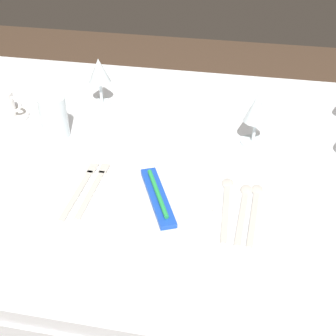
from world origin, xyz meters
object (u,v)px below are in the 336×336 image
at_px(fork_outer, 94,187).
at_px(fork_inner, 81,188).
at_px(wine_glass_left, 99,73).
at_px(drink_tumbler, 54,120).
at_px(spoon_dessert, 244,205).
at_px(dinner_plate, 158,202).
at_px(spoon_tea, 255,206).
at_px(wine_glass_far, 257,111).
at_px(coffee_cup_left, 2,104).
at_px(spoon_soup, 226,200).
at_px(toothbrush_package, 158,196).

xyz_separation_m(fork_outer, fork_inner, (-0.03, -0.01, 0.00)).
height_order(wine_glass_left, drink_tumbler, wine_glass_left).
distance_m(spoon_dessert, drink_tumbler, 0.58).
height_order(dinner_plate, spoon_dessert, dinner_plate).
bearing_deg(wine_glass_left, spoon_tea, -40.33).
bearing_deg(drink_tumbler, spoon_dessert, -21.54).
height_order(dinner_plate, drink_tumbler, drink_tumbler).
relative_size(fork_inner, spoon_tea, 1.02).
relative_size(spoon_dessert, wine_glass_far, 1.45).
xyz_separation_m(fork_outer, coffee_cup_left, (-0.37, 0.27, 0.05)).
height_order(fork_outer, spoon_tea, spoon_tea).
height_order(spoon_soup, drink_tumbler, drink_tumbler).
bearing_deg(coffee_cup_left, spoon_soup, -21.10).
bearing_deg(coffee_cup_left, wine_glass_far, 0.46).
bearing_deg(coffee_cup_left, fork_inner, -39.69).
bearing_deg(spoon_dessert, drink_tumbler, 158.46).
xyz_separation_m(toothbrush_package, spoon_soup, (0.15, 0.04, -0.02)).
relative_size(spoon_dessert, wine_glass_left, 1.43).
bearing_deg(wine_glass_far, spoon_soup, -99.98).
relative_size(wine_glass_left, wine_glass_far, 1.01).
xyz_separation_m(toothbrush_package, drink_tumbler, (-0.34, 0.24, 0.02)).
relative_size(fork_inner, wine_glass_far, 1.51).
bearing_deg(spoon_dessert, spoon_tea, 6.94).
bearing_deg(fork_outer, spoon_dessert, 0.15).
bearing_deg(coffee_cup_left, drink_tumbler, -18.48).
distance_m(spoon_tea, coffee_cup_left, 0.80).
distance_m(spoon_dessert, wine_glass_far, 0.30).
bearing_deg(toothbrush_package, fork_outer, 168.84).
bearing_deg(coffee_cup_left, spoon_dessert, -20.75).
xyz_separation_m(coffee_cup_left, drink_tumbler, (0.19, -0.06, 0.00)).
bearing_deg(coffee_cup_left, toothbrush_package, -29.97).
bearing_deg(dinner_plate, toothbrush_package, 180.00).
xyz_separation_m(toothbrush_package, spoon_tea, (0.22, 0.04, -0.02)).
xyz_separation_m(coffee_cup_left, wine_glass_far, (0.73, 0.01, 0.05)).
xyz_separation_m(toothbrush_package, fork_inner, (-0.19, 0.02, -0.02)).
bearing_deg(fork_outer, toothbrush_package, -11.16).
relative_size(coffee_cup_left, drink_tumbler, 0.88).
height_order(fork_inner, wine_glass_far, wine_glass_far).
distance_m(dinner_plate, spoon_soup, 0.16).
relative_size(spoon_tea, wine_glass_left, 1.46).
distance_m(wine_glass_left, wine_glass_far, 0.50).
bearing_deg(spoon_dessert, fork_outer, -179.85).
height_order(spoon_tea, drink_tumbler, drink_tumbler).
relative_size(fork_outer, drink_tumbler, 1.86).
relative_size(fork_inner, spoon_dessert, 1.04).
distance_m(toothbrush_package, spoon_dessert, 0.20).
distance_m(toothbrush_package, wine_glass_far, 0.38).
bearing_deg(fork_outer, wine_glass_left, 105.40).
distance_m(spoon_tea, wine_glass_left, 0.66).
relative_size(toothbrush_package, fork_outer, 0.95).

